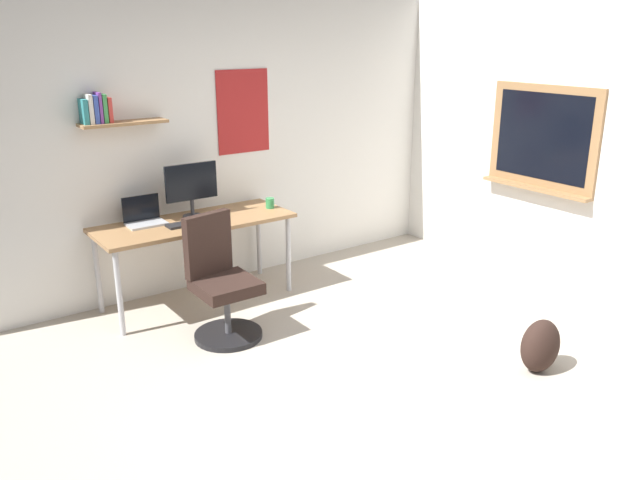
# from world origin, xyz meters

# --- Properties ---
(ground_plane) EXTENTS (5.20, 5.20, 0.00)m
(ground_plane) POSITION_xyz_m (0.00, 0.00, 0.00)
(ground_plane) COLOR #ADA393
(ground_plane) RESTS_ON ground
(wall_back) EXTENTS (5.00, 0.30, 2.60)m
(wall_back) POSITION_xyz_m (-0.01, 2.45, 1.30)
(wall_back) COLOR silver
(wall_back) RESTS_ON ground
(wall_right) EXTENTS (0.22, 5.00, 2.60)m
(wall_right) POSITION_xyz_m (2.45, 0.03, 1.30)
(wall_right) COLOR silver
(wall_right) RESTS_ON ground
(desk) EXTENTS (1.65, 0.64, 0.73)m
(desk) POSITION_xyz_m (-0.41, 2.05, 0.66)
(desk) COLOR #997047
(desk) RESTS_ON ground
(office_chair) EXTENTS (0.52, 0.53, 0.95)m
(office_chair) POSITION_xyz_m (-0.54, 1.34, 0.41)
(office_chair) COLOR black
(office_chair) RESTS_ON ground
(laptop) EXTENTS (0.31, 0.21, 0.23)m
(laptop) POSITION_xyz_m (-0.78, 2.20, 0.78)
(laptop) COLOR #ADAFB5
(laptop) RESTS_ON desk
(monitor_primary) EXTENTS (0.46, 0.17, 0.46)m
(monitor_primary) POSITION_xyz_m (-0.37, 2.15, 1.00)
(monitor_primary) COLOR #38383D
(monitor_primary) RESTS_ON desk
(keyboard) EXTENTS (0.37, 0.13, 0.02)m
(keyboard) POSITION_xyz_m (-0.49, 1.97, 0.74)
(keyboard) COLOR black
(keyboard) RESTS_ON desk
(computer_mouse) EXTENTS (0.10, 0.06, 0.03)m
(computer_mouse) POSITION_xyz_m (-0.21, 1.97, 0.75)
(computer_mouse) COLOR #262628
(computer_mouse) RESTS_ON desk
(coffee_mug) EXTENTS (0.08, 0.08, 0.09)m
(coffee_mug) POSITION_xyz_m (0.32, 2.02, 0.78)
(coffee_mug) COLOR #338C4C
(coffee_mug) RESTS_ON desk
(backpack) EXTENTS (0.32, 0.22, 0.38)m
(backpack) POSITION_xyz_m (0.98, -0.42, 0.19)
(backpack) COLOR black
(backpack) RESTS_ON ground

